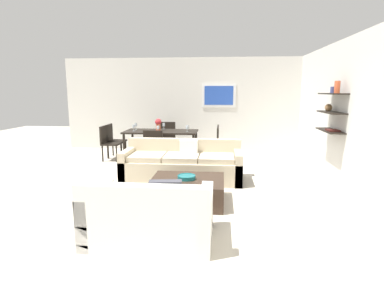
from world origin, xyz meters
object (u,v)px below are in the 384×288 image
dining_chair_right_far (213,140)px  dining_chair_foot (154,146)px  dining_chair_head (167,136)px  wine_glass_left_near (134,126)px  centerpiece_vase (158,124)px  wine_glass_head (164,125)px  coffee_table (187,191)px  dining_table (161,134)px  decorative_bowl (187,177)px  wine_glass_left_far (136,125)px  loveseat_white (150,216)px  wine_glass_right_near (187,127)px  dining_chair_left_near (108,141)px  dining_chair_left_far (114,138)px  sofa_beige (182,165)px  dining_chair_right_near (213,142)px  wine_glass_foot (158,128)px

dining_chair_right_far → dining_chair_foot: bearing=-142.1°
dining_chair_head → dining_chair_foot: bearing=-90.0°
wine_glass_left_near → centerpiece_vase: (0.62, 0.06, 0.07)m
wine_glass_head → centerpiece_vase: centerpiece_vase is taller
coffee_table → dining_table: (-1.01, 3.01, 0.49)m
dining_chair_right_far → dining_chair_foot: (-1.33, -1.03, 0.00)m
decorative_bowl → dining_table: size_ratio=0.16×
wine_glass_left_far → wine_glass_head: wine_glass_left_far is taller
loveseat_white → wine_glass_left_far: (-1.39, 4.41, 0.58)m
coffee_table → wine_glass_left_near: wine_glass_left_near is taller
wine_glass_left_far → wine_glass_right_near: wine_glass_left_far is taller
dining_chair_left_near → wine_glass_head: bearing=23.1°
dining_chair_left_far → wine_glass_head: (1.33, 0.18, 0.35)m
sofa_beige → wine_glass_left_far: (-1.45, 1.86, 0.59)m
wine_glass_right_near → sofa_beige: bearing=-87.1°
coffee_table → dining_chair_right_near: bearing=83.5°
loveseat_white → coffee_table: (0.30, 1.29, -0.10)m
wine_glass_left_near → centerpiece_vase: centerpiece_vase is taller
dining_chair_foot → wine_glass_left_near: size_ratio=5.37×
wine_glass_left_far → wine_glass_head: 0.73m
dining_chair_left_near → wine_glass_right_near: (2.01, 0.09, 0.35)m
dining_chair_foot → wine_glass_right_near: 1.06m
dining_chair_head → dining_chair_right_near: (1.33, -1.03, 0.00)m
dining_chair_right_far → wine_glass_foot: (-1.33, -0.57, 0.37)m
sofa_beige → centerpiece_vase: 2.00m
dining_chair_foot → wine_glass_foot: size_ratio=5.14×
dining_chair_right_near → wine_glass_left_far: (-2.01, 0.30, 0.37)m
wine_glass_left_far → wine_glass_foot: size_ratio=1.04×
dining_chair_left_far → dining_chair_left_near: bearing=-90.0°
dining_table → dining_chair_right_far: 1.35m
dining_chair_left_near → wine_glass_left_far: size_ratio=4.95×
dining_chair_head → wine_glass_head: wine_glass_head is taller
centerpiece_vase → wine_glass_left_near: bearing=-174.7°
dining_table → dining_chair_left_near: 1.35m
dining_chair_head → wine_glass_head: bearing=-90.0°
dining_chair_left_far → wine_glass_right_near: wine_glass_right_near is taller
sofa_beige → dining_chair_right_near: (0.56, 1.56, 0.21)m
dining_chair_left_far → centerpiece_vase: centerpiece_vase is taller
wine_glass_left_near → wine_glass_head: 0.83m
wine_glass_foot → centerpiece_vase: bearing=100.7°
sofa_beige → wine_glass_left_near: size_ratio=14.22×
dining_chair_foot → wine_glass_left_near: wine_glass_left_near is taller
dining_chair_left_near → centerpiece_vase: 1.34m
coffee_table → dining_chair_left_near: (-2.34, 2.81, 0.31)m
sofa_beige → centerpiece_vase: (-0.83, 1.71, 0.64)m
dining_chair_head → dining_chair_right_near: same height
dining_chair_left_far → wine_glass_right_near: 2.06m
wine_glass_left_far → centerpiece_vase: 0.64m
loveseat_white → dining_chair_foot: 3.54m
decorative_bowl → dining_chair_left_near: bearing=129.6°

